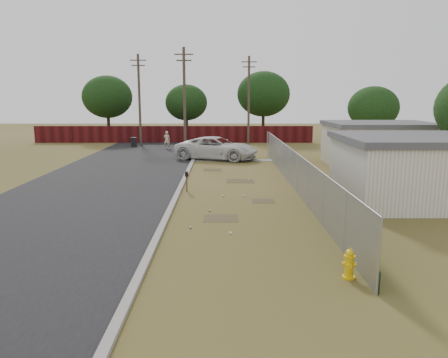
{
  "coord_description": "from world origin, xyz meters",
  "views": [
    {
      "loc": [
        -0.72,
        -22.1,
        4.84
      ],
      "look_at": [
        -0.66,
        -2.19,
        1.1
      ],
      "focal_mm": 35.0,
      "sensor_mm": 36.0,
      "label": 1
    }
  ],
  "objects_px": {
    "mailbox": "(187,176)",
    "pedestrian": "(167,140)",
    "fire_hydrant": "(349,264)",
    "trash_bin": "(134,142)",
    "pickup_truck": "(217,148)"
  },
  "relations": [
    {
      "from": "mailbox",
      "to": "trash_bin",
      "type": "relative_size",
      "value": 1.14
    },
    {
      "from": "mailbox",
      "to": "pickup_truck",
      "type": "distance_m",
      "value": 11.98
    },
    {
      "from": "trash_bin",
      "to": "pickup_truck",
      "type": "bearing_deg",
      "value": -47.2
    },
    {
      "from": "mailbox",
      "to": "pedestrian",
      "type": "relative_size",
      "value": 0.62
    },
    {
      "from": "mailbox",
      "to": "pedestrian",
      "type": "bearing_deg",
      "value": 100.14
    },
    {
      "from": "pedestrian",
      "to": "trash_bin",
      "type": "relative_size",
      "value": 1.83
    },
    {
      "from": "pickup_truck",
      "to": "trash_bin",
      "type": "xyz_separation_m",
      "value": [
        -8.38,
        9.05,
        -0.42
      ]
    },
    {
      "from": "mailbox",
      "to": "pickup_truck",
      "type": "xyz_separation_m",
      "value": [
        1.42,
        11.89,
        0.06
      ]
    },
    {
      "from": "fire_hydrant",
      "to": "trash_bin",
      "type": "xyz_separation_m",
      "value": [
        -12.26,
        32.11,
        0.07
      ]
    },
    {
      "from": "fire_hydrant",
      "to": "trash_bin",
      "type": "height_order",
      "value": "trash_bin"
    },
    {
      "from": "pedestrian",
      "to": "trash_bin",
      "type": "distance_m",
      "value": 4.03
    },
    {
      "from": "fire_hydrant",
      "to": "pickup_truck",
      "type": "xyz_separation_m",
      "value": [
        -3.88,
        23.06,
        0.49
      ]
    },
    {
      "from": "pickup_truck",
      "to": "trash_bin",
      "type": "relative_size",
      "value": 6.97
    },
    {
      "from": "mailbox",
      "to": "pickup_truck",
      "type": "bearing_deg",
      "value": 83.2
    },
    {
      "from": "mailbox",
      "to": "pickup_truck",
      "type": "height_order",
      "value": "pickup_truck"
    }
  ]
}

